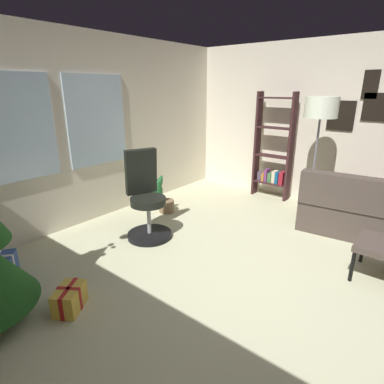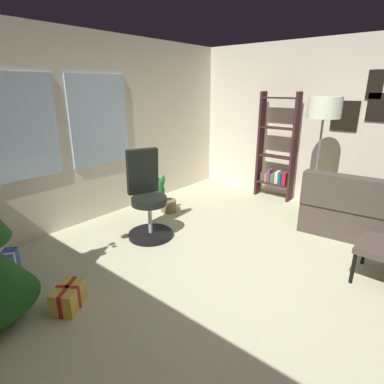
% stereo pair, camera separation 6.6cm
% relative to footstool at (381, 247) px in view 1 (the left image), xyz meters
% --- Properties ---
extents(ground_plane, '(5.35, 5.40, 0.10)m').
position_rel_footstool_xyz_m(ground_plane, '(-0.84, 0.79, -0.38)').
color(ground_plane, beige).
extents(wall_back_with_windows, '(5.35, 0.12, 2.53)m').
position_rel_footstool_xyz_m(wall_back_with_windows, '(-0.86, 3.54, 0.94)').
color(wall_back_with_windows, beige).
rests_on(wall_back_with_windows, ground_plane).
extents(wall_right_with_frames, '(0.12, 5.40, 2.53)m').
position_rel_footstool_xyz_m(wall_right_with_frames, '(1.88, 0.79, 0.93)').
color(wall_right_with_frames, beige).
rests_on(wall_right_with_frames, ground_plane).
extents(footstool, '(0.52, 0.42, 0.39)m').
position_rel_footstool_xyz_m(footstool, '(0.00, 0.00, 0.00)').
color(footstool, '#4B3F38').
rests_on(footstool, ground_plane).
extents(gift_box_gold, '(0.36, 0.33, 0.21)m').
position_rel_footstool_xyz_m(gift_box_gold, '(-2.20, 1.96, -0.23)').
color(gift_box_gold, gold).
rests_on(gift_box_gold, ground_plane).
extents(office_chair, '(0.56, 0.58, 1.11)m').
position_rel_footstool_xyz_m(office_chair, '(-0.79, 2.48, 0.10)').
color(office_chair, black).
rests_on(office_chair, ground_plane).
extents(bookshelf, '(0.18, 0.64, 1.76)m').
position_rel_footstool_xyz_m(bookshelf, '(1.61, 1.92, 0.43)').
color(bookshelf, '#361D1F').
rests_on(bookshelf, ground_plane).
extents(floor_lamp, '(0.44, 0.44, 1.71)m').
position_rel_footstool_xyz_m(floor_lamp, '(1.15, 1.09, 1.15)').
color(floor_lamp, slate).
rests_on(floor_lamp, ground_plane).
extents(potted_plant, '(0.37, 0.35, 0.62)m').
position_rel_footstool_xyz_m(potted_plant, '(-0.11, 2.90, -0.07)').
color(potted_plant, '#806547').
rests_on(potted_plant, ground_plane).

